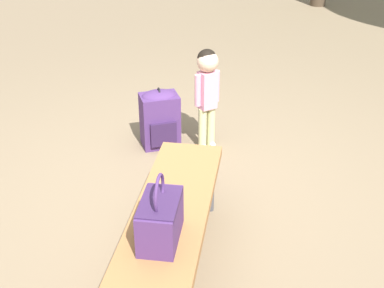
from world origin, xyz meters
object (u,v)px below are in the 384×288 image
at_px(child_standing, 207,84).
at_px(backpack_large, 160,117).
at_px(park_bench, 169,224).
at_px(backpack_small, 189,165).
at_px(handbag, 160,218).

xyz_separation_m(child_standing, backpack_large, (0.04, 0.39, -0.30)).
bearing_deg(park_bench, backpack_small, -7.00).
bearing_deg(backpack_large, park_bench, -176.10).
distance_m(child_standing, backpack_large, 0.50).
relative_size(backpack_large, backpack_small, 1.73).
xyz_separation_m(child_standing, backpack_small, (-0.57, 0.15, -0.41)).
bearing_deg(backpack_small, backpack_large, 21.23).
bearing_deg(handbag, child_standing, -10.10).
bearing_deg(park_bench, handbag, 169.26).
xyz_separation_m(backpack_large, backpack_small, (-0.60, -0.23, -0.11)).
height_order(handbag, child_standing, child_standing).
height_order(park_bench, backpack_large, backpack_large).
height_order(child_standing, backpack_small, child_standing).
bearing_deg(child_standing, backpack_small, 164.73).
bearing_deg(handbag, park_bench, -10.74).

